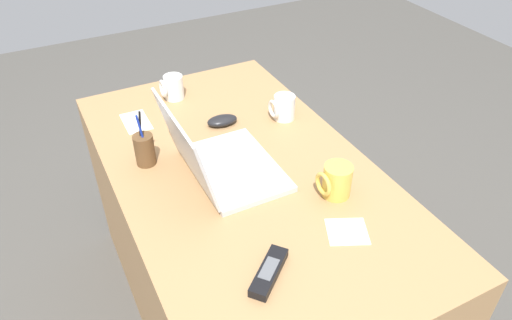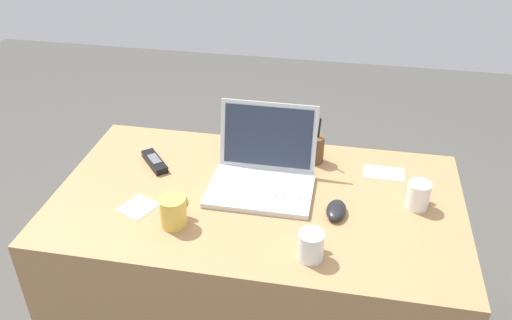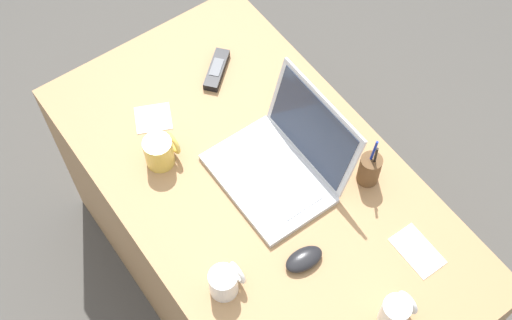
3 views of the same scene
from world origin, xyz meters
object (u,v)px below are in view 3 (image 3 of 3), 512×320
at_px(coffee_mug_white, 160,151).
at_px(coffee_mug_spare, 396,312).
at_px(laptop, 283,162).
at_px(computer_mouse, 304,259).
at_px(pen_holder, 369,169).
at_px(coffee_mug_tall, 225,282).
at_px(cordless_phone, 217,70).

height_order(coffee_mug_white, coffee_mug_spare, coffee_mug_white).
bearing_deg(laptop, computer_mouse, -25.14).
relative_size(laptop, pen_holder, 1.92).
relative_size(computer_mouse, pen_holder, 0.59).
relative_size(computer_mouse, coffee_mug_tall, 1.21).
bearing_deg(pen_holder, cordless_phone, -166.99).
bearing_deg(pen_holder, computer_mouse, -72.41).
xyz_separation_m(laptop, computer_mouse, (0.25, -0.12, -0.03)).
distance_m(coffee_mug_white, cordless_phone, 0.35).
xyz_separation_m(computer_mouse, pen_holder, (-0.09, 0.30, 0.04)).
bearing_deg(coffee_mug_white, computer_mouse, 15.97).
distance_m(coffee_mug_white, coffee_mug_spare, 0.76).
relative_size(laptop, computer_mouse, 3.23).
xyz_separation_m(computer_mouse, coffee_mug_white, (-0.48, -0.14, 0.03)).
bearing_deg(coffee_mug_spare, laptop, 176.61).
height_order(coffee_mug_tall, pen_holder, pen_holder).
xyz_separation_m(coffee_mug_spare, pen_holder, (-0.34, 0.21, 0.01)).
distance_m(laptop, coffee_mug_spare, 0.50).
distance_m(laptop, computer_mouse, 0.28).
distance_m(computer_mouse, pen_holder, 0.31).
bearing_deg(computer_mouse, pen_holder, 112.35).
height_order(computer_mouse, coffee_mug_white, coffee_mug_white).
relative_size(coffee_mug_tall, pen_holder, 0.49).
bearing_deg(coffee_mug_white, coffee_mug_spare, 17.23).
distance_m(laptop, pen_holder, 0.24).
relative_size(laptop, coffee_mug_white, 3.53).
bearing_deg(cordless_phone, pen_holder, 13.01).
bearing_deg(coffee_mug_spare, coffee_mug_tall, -136.18).
bearing_deg(coffee_mug_white, coffee_mug_tall, -9.38).
height_order(computer_mouse, pen_holder, pen_holder).
bearing_deg(coffee_mug_white, cordless_phone, 119.61).
bearing_deg(computer_mouse, coffee_mug_spare, 24.37).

